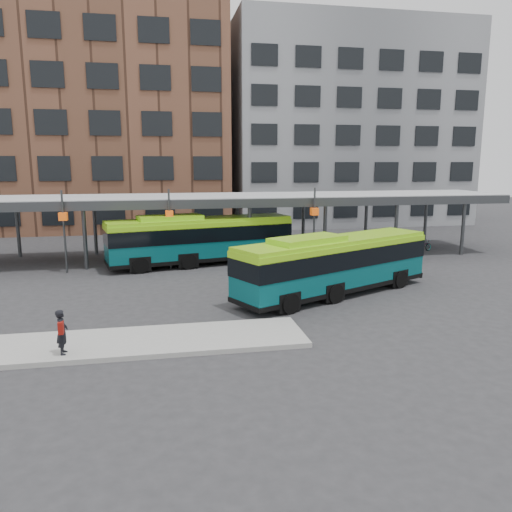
{
  "coord_description": "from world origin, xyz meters",
  "views": [
    {
      "loc": [
        -3.58,
        -20.33,
        6.42
      ],
      "look_at": [
        1.04,
        3.45,
        1.8
      ],
      "focal_mm": 35.0,
      "sensor_mm": 36.0,
      "label": 1
    }
  ],
  "objects": [
    {
      "name": "ground",
      "position": [
        0.0,
        0.0,
        0.0
      ],
      "size": [
        120.0,
        120.0,
        0.0
      ],
      "primitive_type": "plane",
      "color": "#28282B",
      "rests_on": "ground"
    },
    {
      "name": "boarding_island",
      "position": [
        -5.5,
        -3.0,
        0.09
      ],
      "size": [
        14.0,
        3.0,
        0.18
      ],
      "primitive_type": "cube",
      "color": "gray",
      "rests_on": "ground"
    },
    {
      "name": "canopy",
      "position": [
        -0.06,
        12.87,
        3.91
      ],
      "size": [
        40.0,
        6.53,
        4.8
      ],
      "color": "#999B9E",
      "rests_on": "ground"
    },
    {
      "name": "building_brick",
      "position": [
        -10.0,
        32.0,
        11.0
      ],
      "size": [
        26.0,
        14.0,
        22.0
      ],
      "primitive_type": "cube",
      "color": "brown",
      "rests_on": "ground"
    },
    {
      "name": "building_grey",
      "position": [
        16.0,
        32.0,
        10.0
      ],
      "size": [
        24.0,
        14.0,
        20.0
      ],
      "primitive_type": "cube",
      "color": "slate",
      "rests_on": "ground"
    },
    {
      "name": "bus_front",
      "position": [
        4.64,
        2.11,
        1.57
      ],
      "size": [
        10.86,
        6.84,
        3.02
      ],
      "rotation": [
        0.0,
        0.0,
        0.45
      ],
      "color": "#074A4E",
      "rests_on": "ground"
    },
    {
      "name": "bus_rear",
      "position": [
        -1.13,
        10.68,
        1.66
      ],
      "size": [
        11.82,
        4.86,
        3.19
      ],
      "rotation": [
        0.0,
        0.0,
        0.22
      ],
      "color": "#074A4E",
      "rests_on": "ground"
    },
    {
      "name": "pedestrian",
      "position": [
        -6.84,
        -3.88,
        0.94
      ],
      "size": [
        0.38,
        0.6,
        1.5
      ],
      "rotation": [
        0.0,
        0.0,
        1.62
      ],
      "color": "black",
      "rests_on": "boarding_island"
    },
    {
      "name": "bike_rack",
      "position": [
        12.92,
        11.76,
        0.47
      ],
      "size": [
        5.72,
        1.53,
        1.06
      ],
      "color": "slate",
      "rests_on": "ground"
    }
  ]
}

